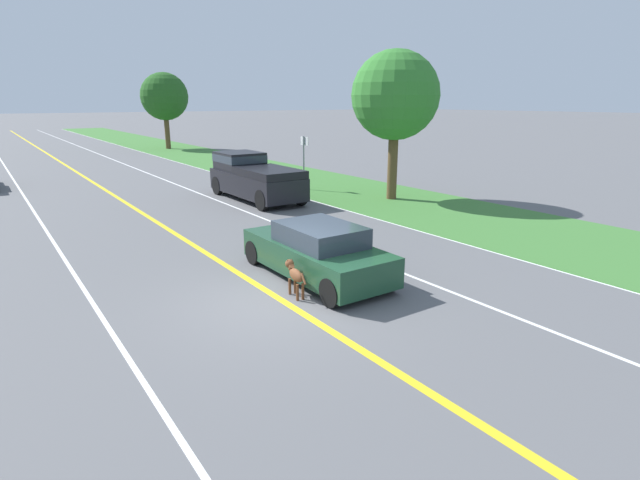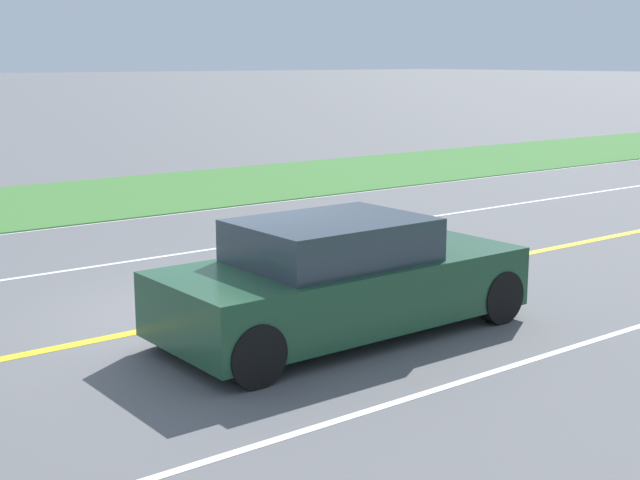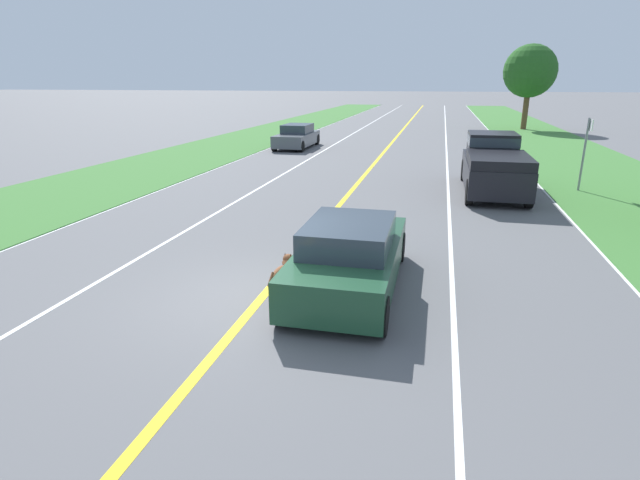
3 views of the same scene
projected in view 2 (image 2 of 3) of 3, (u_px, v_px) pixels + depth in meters
name	position (u px, v px, depth m)	size (l,w,h in m)	color
ground_plane	(213.00, 317.00, 11.14)	(400.00, 400.00, 0.00)	#5B5B5E
centre_divider_line	(213.00, 317.00, 11.14)	(0.18, 160.00, 0.01)	yellow
lane_edge_line_left	(19.00, 232.00, 16.57)	(0.14, 160.00, 0.01)	white
lane_dash_same_dir	(404.00, 400.00, 8.43)	(0.10, 160.00, 0.01)	white
lane_dash_oncoming	(97.00, 266.00, 13.86)	(0.10, 160.00, 0.01)	white
ego_car	(341.00, 280.00, 10.33)	(1.85, 4.42, 1.39)	#1E472D
dog	(233.00, 283.00, 10.78)	(0.30, 1.05, 0.81)	brown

